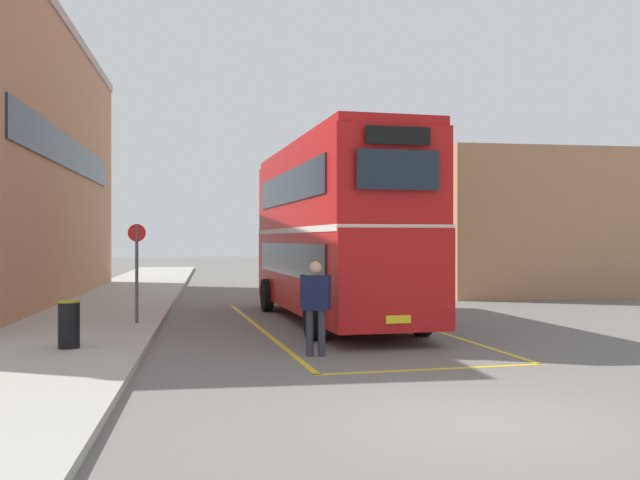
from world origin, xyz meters
name	(u,v)px	position (x,y,z in m)	size (l,w,h in m)	color
ground_plane	(312,308)	(0.00, 14.40, 0.00)	(135.60, 135.60, 0.00)	#66605B
sidewalk_left	(116,302)	(-6.50, 16.80, 0.07)	(4.00, 57.60, 0.14)	#A39E93
depot_building_right	(490,226)	(9.55, 22.77, 2.85)	(8.17, 13.59, 5.70)	#AD7A56
double_decker_bus	(333,228)	(-0.01, 10.40, 2.51)	(3.44, 10.36, 4.75)	black
single_deck_bus	(315,250)	(2.58, 31.38, 1.64)	(2.95, 8.36, 3.02)	black
pedestrian_boarding	(316,301)	(-1.28, 4.97, 1.06)	(0.58, 0.37, 1.80)	#2D2D38
litter_bin	(69,324)	(-5.93, 5.78, 0.60)	(0.43, 0.43, 0.91)	black
bus_stop_sign	(137,263)	(-5.08, 9.80, 1.63)	(0.44, 0.08, 2.46)	#4C4C51
bay_marking_yellow	(349,331)	(0.07, 8.49, 0.00)	(5.21, 12.53, 0.01)	gold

